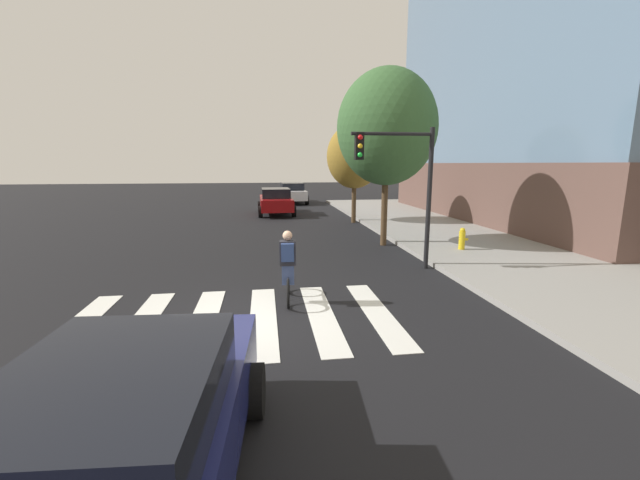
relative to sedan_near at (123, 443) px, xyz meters
name	(u,v)px	position (x,y,z in m)	size (l,w,h in m)	color
ground_plane	(249,319)	(0.88, 4.66, -0.82)	(120.00, 120.00, 0.00)	black
sidewalk	(624,297)	(9.63, 4.66, -0.75)	(6.50, 50.00, 0.15)	gray
crosswalk_stripes	(233,320)	(0.56, 4.66, -0.81)	(6.64, 3.86, 0.01)	silver
sedan_near	(123,443)	(0.00, 0.00, 0.00)	(2.41, 4.72, 1.59)	navy
sedan_mid	(276,201)	(1.97, 22.05, 0.03)	(2.32, 4.79, 1.64)	maroon
sedan_far	(292,193)	(3.48, 29.14, 0.03)	(2.41, 4.85, 1.65)	silver
cyclist	(288,267)	(1.75, 5.60, 0.02)	(0.38, 1.71, 1.69)	black
traffic_light_near	(403,174)	(5.29, 8.06, 2.04)	(2.47, 0.28, 4.20)	black
fire_hydrant	(462,239)	(8.20, 9.84, -0.29)	(0.33, 0.22, 0.78)	gold
street_tree_near	(387,127)	(5.87, 11.66, 3.67)	(3.74, 3.74, 6.65)	#4C3823
street_tree_mid	(355,156)	(6.05, 17.79, 2.72)	(2.95, 2.95, 5.25)	#4C3823
corner_building	(592,83)	(18.94, 17.12, 6.61)	(14.31, 19.98, 14.95)	brown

